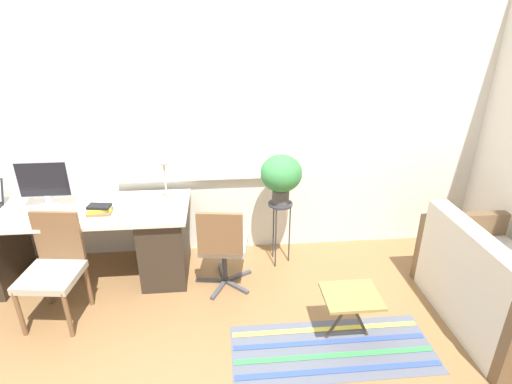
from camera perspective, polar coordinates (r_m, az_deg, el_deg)
name	(u,v)px	position (r m, az deg, el deg)	size (l,w,h in m)	color
ground_plane	(181,295)	(3.76, -10.66, -14.24)	(14.00, 14.00, 0.00)	olive
wall_back_with_window	(178,125)	(3.90, -11.13, 9.40)	(9.00, 0.12, 2.70)	white
desk	(79,242)	(4.05, -23.99, -6.49)	(2.05, 0.73, 0.72)	beige
monitor	(44,183)	(3.97, -28.03, 1.19)	(0.45, 0.17, 0.43)	silver
keyboard	(36,216)	(3.89, -28.89, -3.04)	(0.36, 0.14, 0.02)	silver
mouse	(69,214)	(3.79, -25.13, -2.84)	(0.04, 0.07, 0.03)	slate
desk_lamp	(165,175)	(3.63, -12.93, 2.41)	(0.13, 0.13, 0.43)	#BCB299
book_stack	(100,209)	(3.72, -21.44, -2.33)	(0.22, 0.18, 0.08)	olive
desk_chair_wooden	(53,267)	(3.61, -26.97, -9.48)	(0.48, 0.49, 0.88)	brown
office_chair_swivel	(223,245)	(3.56, -4.75, -7.56)	(0.54, 0.54, 0.83)	#47474C
couch_loveseat	(495,290)	(3.78, 30.95, -11.93)	(0.80, 1.30, 0.84)	silver
plant_stand	(280,212)	(3.86, 3.47, -2.85)	(0.23, 0.23, 0.66)	#333338
potted_plant	(281,175)	(3.70, 3.61, 2.45)	(0.39, 0.39, 0.48)	#514C47
floor_rug_striped	(332,349)	(3.27, 10.84, -21.13)	(1.52, 0.61, 0.01)	#565B6B
folding_stool	(351,299)	(3.16, 13.41, -14.59)	(0.42, 0.36, 0.41)	olive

